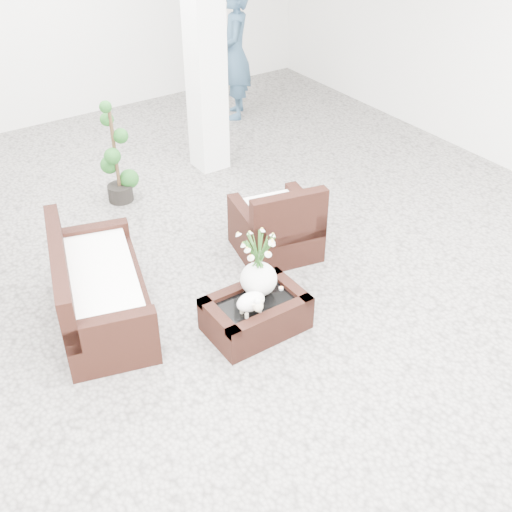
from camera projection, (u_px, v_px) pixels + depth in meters
ground at (250, 303)px, 6.26m from camera, size 11.00×11.00×0.00m
column at (204, 35)px, 7.71m from camera, size 0.40×0.40×3.50m
coffee_table at (256, 315)px, 5.86m from camera, size 0.90×0.60×0.31m
sheep_figurine at (251, 303)px, 5.59m from camera, size 0.28×0.23×0.21m
planter_narcissus at (259, 257)px, 5.66m from camera, size 0.44×0.44×0.80m
tealight at (281, 288)px, 5.92m from camera, size 0.04×0.04×0.03m
armchair at (276, 217)px, 6.76m from camera, size 0.97×0.94×0.87m
loveseat at (100, 281)px, 5.84m from camera, size 1.17×1.76×0.86m
topiary at (115, 153)px, 7.56m from camera, size 0.34×0.34×1.29m
shopper at (235, 54)px, 9.59m from camera, size 0.79×0.86×1.96m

